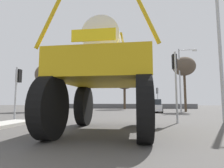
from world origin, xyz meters
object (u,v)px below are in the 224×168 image
at_px(sedan_ahead, 154,106).
at_px(bare_tree_far_center, 124,79).
at_px(oversize_sprayer, 106,77).
at_px(bare_tree_left, 49,75).
at_px(bare_tree_right, 184,67).
at_px(traffic_signal_near_right, 175,71).
at_px(traffic_signal_far_left, 157,94).
at_px(traffic_signal_near_left, 18,82).
at_px(streetlight_near_right, 223,47).
at_px(streetlight_far_right, 181,76).
at_px(streetlight_far_left, 57,79).

bearing_deg(sedan_ahead, bare_tree_far_center, 29.70).
distance_m(oversize_sprayer, sedan_ahead, 15.47).
height_order(bare_tree_left, bare_tree_right, bare_tree_right).
distance_m(traffic_signal_near_right, bare_tree_far_center, 21.35).
height_order(traffic_signal_far_left, bare_tree_left, bare_tree_left).
bearing_deg(bare_tree_far_center, traffic_signal_far_left, -40.92).
distance_m(traffic_signal_far_left, bare_tree_left, 15.45).
relative_size(oversize_sprayer, traffic_signal_far_left, 1.66).
bearing_deg(traffic_signal_near_left, bare_tree_left, 107.96).
bearing_deg(streetlight_near_right, sedan_ahead, 103.92).
distance_m(oversize_sprayer, bare_tree_right, 18.44).
height_order(streetlight_far_right, bare_tree_left, streetlight_far_right).
distance_m(traffic_signal_near_left, traffic_signal_near_right, 9.73).
bearing_deg(traffic_signal_near_left, streetlight_far_left, 103.21).
bearing_deg(streetlight_near_right, traffic_signal_near_right, -174.36).
bearing_deg(traffic_signal_near_right, streetlight_far_right, 74.30).
bearing_deg(streetlight_far_right, traffic_signal_near_left, -137.19).
height_order(traffic_signal_near_right, bare_tree_far_center, bare_tree_far_center).
bearing_deg(traffic_signal_near_left, streetlight_near_right, 1.21).
height_order(oversize_sprayer, traffic_signal_far_left, oversize_sprayer).
bearing_deg(oversize_sprayer, streetlight_far_left, 30.91).
xyz_separation_m(streetlight_near_right, bare_tree_far_center, (-6.82, 20.57, 0.90)).
bearing_deg(oversize_sprayer, bare_tree_far_center, 1.95).
distance_m(traffic_signal_near_left, bare_tree_right, 19.14).
bearing_deg(traffic_signal_far_left, bare_tree_left, -161.14).
xyz_separation_m(oversize_sprayer, streetlight_far_right, (6.89, 15.71, 2.24)).
distance_m(streetlight_far_left, bare_tree_right, 16.61).
bearing_deg(sedan_ahead, traffic_signal_far_left, -5.03).
bearing_deg(bare_tree_far_center, streetlight_far_left, -133.82).
height_order(oversize_sprayer, traffic_signal_near_right, oversize_sprayer).
bearing_deg(sedan_ahead, traffic_signal_near_left, 146.04).
height_order(traffic_signal_near_left, streetlight_far_left, streetlight_far_left).
relative_size(bare_tree_left, bare_tree_far_center, 0.88).
height_order(streetlight_near_right, bare_tree_far_center, streetlight_near_right).
distance_m(traffic_signal_far_left, streetlight_near_right, 16.40).
distance_m(streetlight_near_right, streetlight_far_left, 19.28).
relative_size(sedan_ahead, bare_tree_left, 0.69).
bearing_deg(bare_tree_left, bare_tree_right, 4.71).
distance_m(sedan_ahead, streetlight_near_right, 12.09).
relative_size(oversize_sprayer, sedan_ahead, 1.32).
height_order(streetlight_far_left, bare_tree_left, streetlight_far_left).
height_order(traffic_signal_far_left, streetlight_far_right, streetlight_far_right).
height_order(oversize_sprayer, streetlight_near_right, streetlight_near_right).
bearing_deg(traffic_signal_near_left, streetlight_far_right, 42.81).
distance_m(traffic_signal_far_left, bare_tree_far_center, 7.23).
bearing_deg(streetlight_far_right, traffic_signal_near_right, -105.70).
bearing_deg(sedan_ahead, streetlight_far_right, -71.92).
distance_m(oversize_sprayer, traffic_signal_far_left, 20.50).
height_order(sedan_ahead, streetlight_near_right, streetlight_near_right).
bearing_deg(streetlight_far_left, oversize_sprayer, -59.71).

